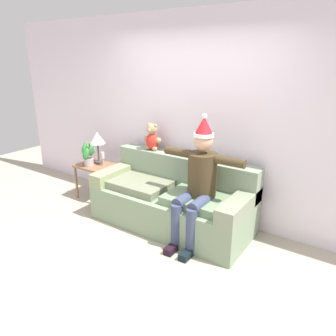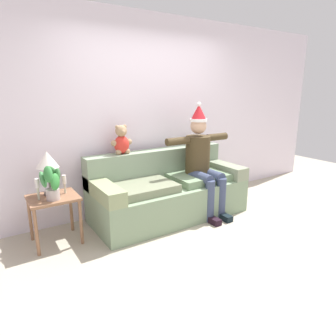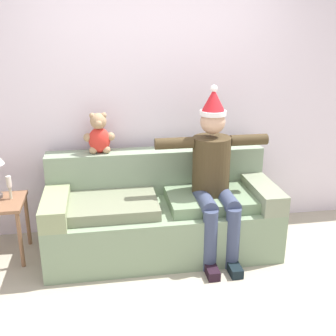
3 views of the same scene
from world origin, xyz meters
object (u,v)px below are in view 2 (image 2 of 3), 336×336
teddy_bear (122,141)px  candle_tall (37,186)px  potted_plant (52,182)px  table_lamp (47,162)px  candle_short (64,182)px  person_seated (202,158)px  side_table (54,204)px  couch (168,191)px

teddy_bear → candle_tall: teddy_bear is taller
potted_plant → candle_tall: (-0.13, 0.08, -0.04)m
teddy_bear → candle_tall: size_ratio=1.62×
table_lamp → candle_short: table_lamp is taller
person_seated → side_table: 1.97m
potted_plant → candle_tall: potted_plant is taller
candle_tall → candle_short: size_ratio=1.10×
potted_plant → candle_tall: 0.16m
couch → person_seated: size_ratio=1.35×
person_seated → candle_short: bearing=172.1°
person_seated → potted_plant: (-1.95, 0.11, -0.04)m
couch → candle_short: 1.38m
teddy_bear → candle_short: bearing=-166.7°
couch → candle_short: bearing=176.5°
couch → potted_plant: bearing=-177.7°
person_seated → candle_short: person_seated is taller
table_lamp → potted_plant: table_lamp is taller
potted_plant → person_seated: bearing=-3.1°
teddy_bear → candle_tall: bearing=-167.2°
couch → candle_tall: (-1.63, 0.02, 0.36)m
teddy_bear → potted_plant: teddy_bear is taller
person_seated → teddy_bear: person_seated is taller
person_seated → side_table: bearing=173.9°
table_lamp → potted_plant: 0.27m
teddy_bear → side_table: 1.14m
side_table → person_seated: bearing=-6.1°
couch → teddy_bear: teddy_bear is taller
person_seated → potted_plant: bearing=176.9°
person_seated → table_lamp: person_seated is taller
couch → person_seated: person_seated is taller
candle_tall → person_seated: bearing=-5.2°
side_table → candle_short: bearing=15.3°
teddy_bear → couch: bearing=-26.9°
table_lamp → potted_plant: (-0.01, -0.19, -0.19)m
couch → table_lamp: (-1.48, 0.13, 0.58)m
teddy_bear → table_lamp: 0.97m
potted_plant → candle_short: 0.22m
teddy_bear → side_table: bearing=-166.4°
person_seated → candle_tall: (-2.08, 0.19, -0.08)m
candle_tall → teddy_bear: bearing=12.8°
side_table → table_lamp: (-0.00, 0.09, 0.47)m
person_seated → table_lamp: 1.97m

